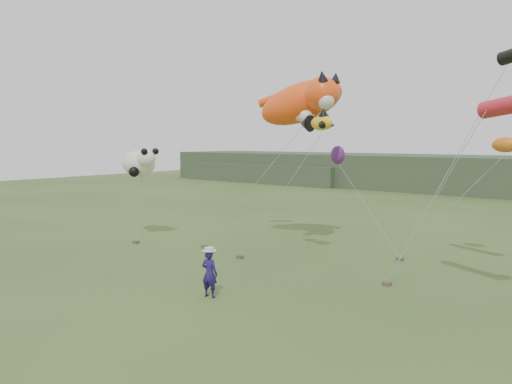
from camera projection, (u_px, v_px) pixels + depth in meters
ground at (220, 289)px, 19.52m from camera, size 120.00×120.00×0.00m
headland at (473, 175)px, 55.80m from camera, size 90.00×13.00×4.00m
festival_attendant at (210, 273)px, 18.39m from camera, size 0.72×0.54×1.78m
sandbag_anchors at (264, 256)px, 24.67m from camera, size 14.79×5.75×0.16m
cat_kite at (305, 101)px, 26.73m from camera, size 6.20×3.94×3.41m
fish_kite at (316, 123)px, 23.37m from camera, size 2.13×1.43×1.08m
panda_kite at (140, 163)px, 29.31m from camera, size 2.75×1.78×1.71m
misc_kites at (414, 150)px, 26.14m from camera, size 10.18×1.10×1.55m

